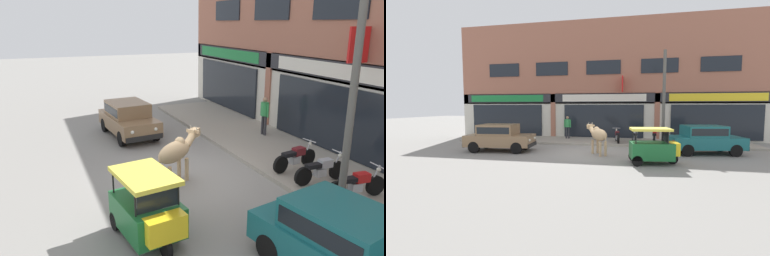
{
  "view_description": "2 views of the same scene",
  "coord_description": "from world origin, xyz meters",
  "views": [
    {
      "loc": [
        10.13,
        -4.23,
        4.68
      ],
      "look_at": [
        -1.87,
        1.0,
        0.96
      ],
      "focal_mm": 35.0,
      "sensor_mm": 36.0,
      "label": 1
    },
    {
      "loc": [
        2.01,
        -13.29,
        2.43
      ],
      "look_at": [
        -0.93,
        1.0,
        1.2
      ],
      "focal_mm": 24.0,
      "sensor_mm": 36.0,
      "label": 2
    }
  ],
  "objects": [
    {
      "name": "sidewalk",
      "position": [
        0.0,
        3.91,
        0.07
      ],
      "size": [
        19.0,
        3.43,
        0.13
      ],
      "primitive_type": "cube",
      "color": "gray",
      "rests_on": "ground"
    },
    {
      "name": "shop_building",
      "position": [
        0.0,
        5.88,
        4.16
      ],
      "size": [
        23.0,
        1.4,
        8.76
      ],
      "color": "#9E604C",
      "rests_on": "ground"
    },
    {
      "name": "motorcycle_1",
      "position": [
        2.32,
        3.29,
        0.52
      ],
      "size": [
        0.52,
        1.81,
        0.88
      ],
      "color": "black",
      "rests_on": "sidewalk"
    },
    {
      "name": "cow",
      "position": [
        0.41,
        -0.5,
        1.01
      ],
      "size": [
        1.41,
        1.88,
        1.61
      ],
      "color": "tan",
      "rests_on": "ground"
    },
    {
      "name": "car_0",
      "position": [
        5.7,
        0.72,
        0.81
      ],
      "size": [
        3.79,
        2.19,
        1.46
      ],
      "color": "black",
      "rests_on": "ground"
    },
    {
      "name": "pedestrian",
      "position": [
        -2.43,
        4.51,
        1.11
      ],
      "size": [
        0.5,
        0.32,
        1.6
      ],
      "color": "#2D2D33",
      "rests_on": "sidewalk"
    },
    {
      "name": "car_1",
      "position": [
        -4.95,
        -0.59,
        0.81
      ],
      "size": [
        3.72,
        1.92,
        1.46
      ],
      "color": "black",
      "rests_on": "ground"
    },
    {
      "name": "auto_rickshaw",
      "position": [
        2.95,
        -2.16,
        0.66
      ],
      "size": [
        2.07,
        1.38,
        1.52
      ],
      "color": "black",
      "rests_on": "ground"
    },
    {
      "name": "motorcycle_2",
      "position": [
        3.5,
        3.43,
        0.52
      ],
      "size": [
        0.55,
        1.81,
        0.88
      ],
      "color": "black",
      "rests_on": "sidewalk"
    },
    {
      "name": "motorcycle_0",
      "position": [
        1.18,
        3.25,
        0.52
      ],
      "size": [
        0.54,
        1.8,
        0.88
      ],
      "color": "black",
      "rests_on": "sidewalk"
    },
    {
      "name": "utility_pole",
      "position": [
        3.89,
        2.5,
        2.91
      ],
      "size": [
        0.18,
        0.18,
        5.56
      ],
      "primitive_type": "cylinder",
      "color": "#595651",
      "rests_on": "sidewalk"
    },
    {
      "name": "ground_plane",
      "position": [
        0.0,
        0.0,
        0.0
      ],
      "size": [
        90.0,
        90.0,
        0.0
      ],
      "primitive_type": "plane",
      "color": "gray"
    }
  ]
}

